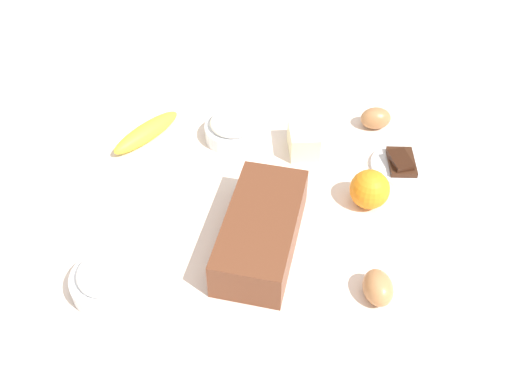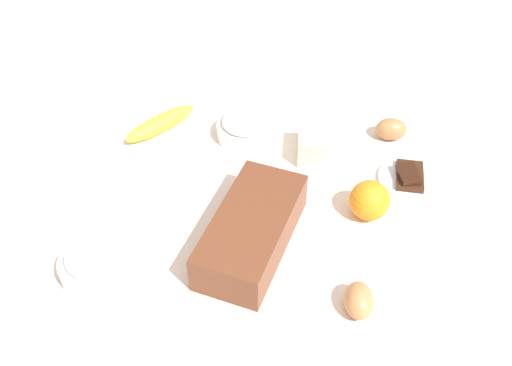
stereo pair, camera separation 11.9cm
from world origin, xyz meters
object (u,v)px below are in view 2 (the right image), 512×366
object	(u,v)px
banana	(161,123)
egg_beside_bowl	(391,129)
orange_fruit	(370,200)
flour_bowl	(245,127)
sugar_bowl	(97,261)
butter_block	(313,145)
egg_near_butter	(359,300)
chocolate_plate	(409,178)
loaf_pan	(252,230)

from	to	relation	value
banana	egg_beside_bowl	bearing A→B (deg)	104.55
orange_fruit	banana	bearing A→B (deg)	-103.76
flour_bowl	banana	distance (m)	0.20
sugar_bowl	butter_block	world-z (taller)	sugar_bowl
banana	flour_bowl	bearing A→B (deg)	100.82
egg_near_butter	egg_beside_bowl	bearing A→B (deg)	-178.20
orange_fruit	butter_block	xyz separation A→B (m)	(-0.14, -0.15, -0.01)
orange_fruit	sugar_bowl	bearing A→B (deg)	-56.56
flour_bowl	egg_beside_bowl	xyz separation A→B (m)	(-0.10, 0.32, -0.00)
banana	chocolate_plate	size ratio (longest dim) A/B	1.46
flour_bowl	egg_near_butter	xyz separation A→B (m)	(0.39, 0.33, -0.00)
orange_fruit	egg_near_butter	size ratio (longest dim) A/B	1.12
loaf_pan	butter_block	xyz separation A→B (m)	(-0.29, 0.05, -0.01)
loaf_pan	chocolate_plate	bearing A→B (deg)	138.55
sugar_bowl	butter_block	distance (m)	0.53
egg_near_butter	egg_beside_bowl	size ratio (longest dim) A/B	1.02
egg_near_butter	chocolate_plate	bearing A→B (deg)	172.83
butter_block	egg_near_butter	size ratio (longest dim) A/B	1.25
flour_bowl	banana	xyz separation A→B (m)	(0.04, -0.20, -0.01)
chocolate_plate	egg_near_butter	bearing A→B (deg)	-7.17
flour_bowl	egg_beside_bowl	distance (m)	0.33
banana	loaf_pan	bearing A→B (deg)	49.06
orange_fruit	egg_near_butter	distance (m)	0.23
sugar_bowl	egg_near_butter	xyz separation A→B (m)	(-0.06, 0.47, -0.00)
loaf_pan	orange_fruit	bearing A→B (deg)	129.58
egg_near_butter	egg_beside_bowl	xyz separation A→B (m)	(-0.49, -0.02, -0.00)
flour_bowl	orange_fruit	distance (m)	0.35
flour_bowl	sugar_bowl	distance (m)	0.47
loaf_pan	banana	bearing A→B (deg)	-127.80
orange_fruit	butter_block	world-z (taller)	orange_fruit
loaf_pan	butter_block	distance (m)	0.29
sugar_bowl	chocolate_plate	distance (m)	0.66
orange_fruit	egg_beside_bowl	bearing A→B (deg)	178.28
flour_bowl	banana	world-z (taller)	flour_bowl
loaf_pan	egg_near_butter	size ratio (longest dim) A/B	3.97
sugar_bowl	chocolate_plate	bearing A→B (deg)	129.13
loaf_pan	egg_beside_bowl	size ratio (longest dim) A/B	4.06
egg_near_butter	loaf_pan	bearing A→B (deg)	-111.12
banana	butter_block	distance (m)	0.36
orange_fruit	chocolate_plate	size ratio (longest dim) A/B	0.62
butter_block	chocolate_plate	size ratio (longest dim) A/B	0.69
egg_beside_bowl	flour_bowl	bearing A→B (deg)	-73.22
butter_block	egg_near_butter	world-z (taller)	butter_block
sugar_bowl	orange_fruit	bearing A→B (deg)	123.44
flour_bowl	orange_fruit	xyz separation A→B (m)	(0.16, 0.31, 0.01)
loaf_pan	egg_beside_bowl	world-z (taller)	loaf_pan
banana	butter_block	size ratio (longest dim) A/B	2.11
loaf_pan	banana	size ratio (longest dim) A/B	1.51
flour_bowl	chocolate_plate	size ratio (longest dim) A/B	1.01
sugar_bowl	chocolate_plate	world-z (taller)	sugar_bowl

